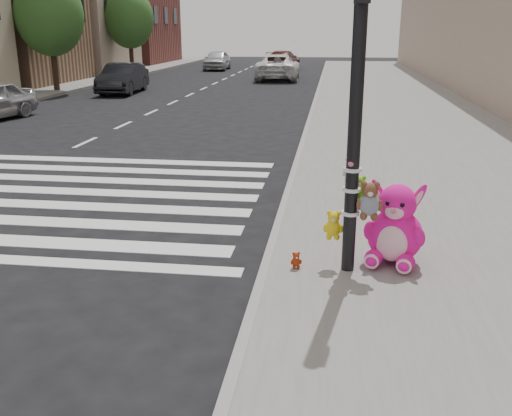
% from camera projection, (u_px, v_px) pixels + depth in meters
% --- Properties ---
extents(ground, '(120.00, 120.00, 0.00)m').
position_uv_depth(ground, '(97.00, 337.00, 5.91)').
color(ground, black).
rests_on(ground, ground).
extents(sidewalk_near, '(7.00, 80.00, 0.14)m').
position_uv_depth(sidewalk_near, '(435.00, 149.00, 14.70)').
color(sidewalk_near, slate).
rests_on(sidewalk_near, ground).
extents(curb_edge, '(0.12, 80.00, 0.15)m').
position_uv_depth(curb_edge, '(302.00, 146.00, 15.14)').
color(curb_edge, gray).
rests_on(curb_edge, ground).
extents(bld_far_c, '(6.00, 8.00, 8.00)m').
position_uv_depth(bld_far_c, '(9.00, 10.00, 31.24)').
color(bld_far_c, '#8B644A').
rests_on(bld_far_c, ground).
extents(bld_far_e, '(6.00, 10.00, 9.00)m').
position_uv_depth(bld_far_e, '(132.00, 11.00, 49.99)').
color(bld_far_e, brown).
rests_on(bld_far_e, ground).
extents(signal_pole, '(0.71, 0.48, 4.00)m').
position_uv_depth(signal_pole, '(356.00, 144.00, 6.75)').
color(signal_pole, black).
rests_on(signal_pole, sidewalk_near).
extents(tree_far_b, '(3.20, 3.20, 5.44)m').
position_uv_depth(tree_far_b, '(49.00, 15.00, 27.02)').
color(tree_far_b, '#382619').
rests_on(tree_far_b, sidewalk_far).
extents(tree_far_c, '(3.20, 3.20, 5.44)m').
position_uv_depth(tree_far_c, '(129.00, 19.00, 37.42)').
color(tree_far_c, '#382619').
rests_on(tree_far_c, sidewalk_far).
extents(pink_bunny, '(0.86, 0.95, 1.11)m').
position_uv_depth(pink_bunny, '(395.00, 229.00, 7.32)').
color(pink_bunny, '#FF159F').
rests_on(pink_bunny, sidewalk_near).
extents(red_teddy, '(0.17, 0.14, 0.22)m').
position_uv_depth(red_teddy, '(296.00, 260.00, 7.23)').
color(red_teddy, '#A22B10').
rests_on(red_teddy, sidewalk_near).
extents(car_dark_far, '(1.80, 4.44, 1.43)m').
position_uv_depth(car_dark_far, '(123.00, 78.00, 27.79)').
color(car_dark_far, black).
rests_on(car_dark_far, ground).
extents(car_white_near, '(2.70, 5.55, 1.52)m').
position_uv_depth(car_white_near, '(278.00, 67.00, 35.07)').
color(car_white_near, silver).
rests_on(car_white_near, ground).
extents(car_maroon_near, '(2.49, 5.05, 1.41)m').
position_uv_depth(car_maroon_near, '(283.00, 60.00, 43.92)').
color(car_maroon_near, '#501B17').
rests_on(car_maroon_near, ground).
extents(car_silver_deep, '(1.90, 4.36, 1.46)m').
position_uv_depth(car_silver_deep, '(217.00, 60.00, 43.38)').
color(car_silver_deep, silver).
rests_on(car_silver_deep, ground).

